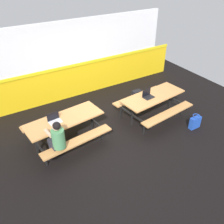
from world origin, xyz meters
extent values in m
cube|color=black|center=(0.00, 0.00, -0.01)|extent=(10.00, 10.00, 0.02)
cube|color=yellow|center=(0.00, 2.44, 0.55)|extent=(8.00, 0.12, 1.10)
cube|color=yellow|center=(0.00, 2.38, 1.15)|extent=(8.00, 0.03, 0.10)
cube|color=silver|center=(0.00, 2.44, 1.90)|extent=(6.72, 0.12, 1.40)
cube|color=tan|center=(-1.36, 0.22, 0.72)|extent=(2.07, 0.96, 0.04)
cube|color=tan|center=(-1.30, -0.41, 0.43)|extent=(1.92, 0.48, 0.04)
cube|color=tan|center=(-1.43, 0.85, 0.43)|extent=(1.92, 0.48, 0.04)
cube|color=black|center=(-2.18, 0.13, 0.35)|extent=(0.04, 0.04, 0.70)
cube|color=black|center=(-2.18, 0.13, 0.39)|extent=(0.21, 1.55, 0.04)
cube|color=black|center=(-2.13, -0.37, 0.21)|extent=(0.04, 0.04, 0.41)
cube|color=black|center=(-2.23, 0.64, 0.21)|extent=(0.04, 0.04, 0.41)
cube|color=black|center=(-0.55, 0.31, 0.35)|extent=(0.04, 0.04, 0.70)
cube|color=black|center=(-0.55, 0.31, 0.39)|extent=(0.21, 1.55, 0.04)
cube|color=black|center=(-0.50, -0.20, 0.21)|extent=(0.04, 0.04, 0.41)
cube|color=black|center=(-0.60, 0.81, 0.21)|extent=(0.04, 0.04, 0.41)
cube|color=tan|center=(1.36, -0.03, 0.72)|extent=(2.07, 0.96, 0.04)
cube|color=tan|center=(1.43, -0.66, 0.43)|extent=(1.92, 0.48, 0.04)
cube|color=tan|center=(1.30, 0.61, 0.43)|extent=(1.92, 0.48, 0.04)
cube|color=black|center=(0.55, -0.11, 0.35)|extent=(0.04, 0.04, 0.70)
cube|color=black|center=(0.55, -0.11, 0.39)|extent=(0.21, 1.55, 0.04)
cube|color=black|center=(0.60, -0.62, 0.21)|extent=(0.04, 0.04, 0.41)
cube|color=black|center=(0.50, 0.39, 0.21)|extent=(0.04, 0.04, 0.41)
cube|color=black|center=(2.18, 0.06, 0.35)|extent=(0.04, 0.04, 0.70)
cube|color=black|center=(2.18, 0.06, 0.39)|extent=(0.21, 1.55, 0.04)
cube|color=black|center=(2.23, -0.44, 0.21)|extent=(0.04, 0.04, 0.41)
cube|color=black|center=(2.13, 0.57, 0.21)|extent=(0.04, 0.04, 0.41)
cylinder|color=#2D2D38|center=(-1.89, -0.15, 0.23)|extent=(0.11, 0.11, 0.45)
cylinder|color=#2D2D38|center=(-1.71, -0.13, 0.23)|extent=(0.11, 0.11, 0.45)
cube|color=#2D2D38|center=(-1.79, -0.29, 0.51)|extent=(0.34, 0.41, 0.12)
cylinder|color=#4C8C59|center=(-1.77, -0.46, 0.75)|extent=(0.30, 0.30, 0.48)
cylinder|color=tan|center=(-1.93, -0.28, 0.85)|extent=(0.11, 0.31, 0.08)
cylinder|color=tan|center=(-1.65, -0.25, 0.85)|extent=(0.11, 0.31, 0.08)
sphere|color=tan|center=(-1.77, -0.44, 1.08)|extent=(0.20, 0.20, 0.20)
sphere|color=black|center=(-1.77, -0.47, 1.11)|extent=(0.18, 0.18, 0.18)
cube|color=silver|center=(-1.60, 0.19, 0.75)|extent=(0.34, 0.25, 0.01)
cube|color=black|center=(-1.61, 0.30, 0.86)|extent=(0.32, 0.04, 0.21)
cube|color=black|center=(1.17, -0.05, 0.75)|extent=(0.34, 0.25, 0.01)
cube|color=black|center=(1.16, 0.06, 0.86)|extent=(0.32, 0.04, 0.21)
cube|color=black|center=(1.47, 0.91, 0.22)|extent=(0.30, 0.18, 0.44)
cube|color=black|center=(1.47, 1.02, 0.15)|extent=(0.21, 0.04, 0.19)
cube|color=#1E47B2|center=(2.05, -1.15, 0.18)|extent=(0.34, 0.14, 0.36)
torus|color=#1E47B2|center=(2.05, -1.15, 0.42)|extent=(0.21, 0.21, 0.02)
camera|label=1|loc=(-2.92, -4.70, 4.27)|focal=38.54mm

